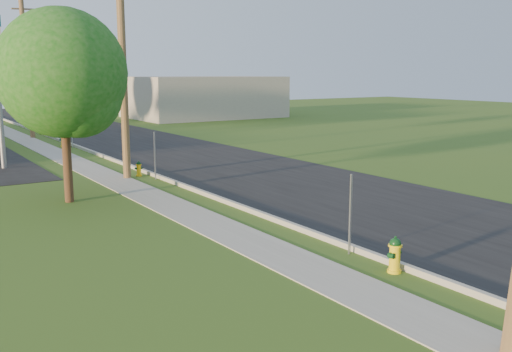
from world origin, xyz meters
The scene contains 14 objects.
ground_plane centered at (0.00, 0.00, 0.00)m, with size 140.00×140.00×0.00m, color #38581E.
road centered at (4.50, 10.00, 0.01)m, with size 8.00×120.00×0.02m, color black.
curb centered at (0.50, 10.00, 0.07)m, with size 0.15×120.00×0.15m, color #9F9C92.
sidewalk centered at (-1.25, 10.00, 0.01)m, with size 1.50×120.00×0.03m, color gray.
utility_pole_mid centered at (-0.60, 17.00, 4.95)m, with size 1.40×0.32×9.80m.
utility_pole_far centered at (-0.60, 35.00, 4.80)m, with size 1.40×0.32×9.50m.
sign_post_near centered at (0.25, 4.20, 1.00)m, with size 0.05×0.04×2.00m, color gray.
sign_post_mid centered at (0.25, 16.00, 1.00)m, with size 0.05×0.04×2.00m, color gray.
sign_post_far centered at (0.25, 28.20, 1.00)m, with size 0.05×0.04×2.00m, color gray.
distant_building centered at (18.00, 45.00, 2.00)m, with size 14.00×10.00×4.00m, color gray.
tree_verge centered at (-3.80, 13.73, 4.21)m, with size 4.31×4.31×6.54m.
hydrant_near centered at (0.20, 2.67, 0.41)m, with size 0.44×0.39×0.84m.
hydrant_mid centered at (0.00, 17.18, 0.33)m, with size 0.35×0.31×0.67m.
hydrant_far centered at (-0.04, 29.13, 0.41)m, with size 0.43×0.39×0.83m.
Camera 1 is at (-9.04, -5.77, 4.40)m, focal length 40.00 mm.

